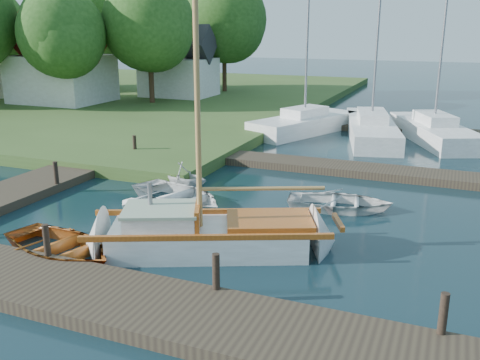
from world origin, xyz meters
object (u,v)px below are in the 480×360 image
at_px(tender_a, 178,193).
at_px(house_a, 61,66).
at_px(tender_b, 184,174).
at_px(tree_7, 224,19).
at_px(mooring_post_5, 135,144).
at_px(sailboat, 214,238).
at_px(mooring_post_2, 216,271).
at_px(mooring_post_4, 56,173).
at_px(marina_boat_0, 305,122).
at_px(mooring_post_3, 443,313).
at_px(tree_2, 62,32).
at_px(marina_boat_2, 434,129).
at_px(tender_c, 340,199).
at_px(dinghy, 59,242).
at_px(tree_4, 88,16).
at_px(tree_3, 149,23).
at_px(marina_boat_1, 371,127).
at_px(mooring_post_1, 47,240).
at_px(house_c, 179,68).

xyz_separation_m(tender_a, house_a, (-17.66, 15.67, 2.57)).
distance_m(tender_b, tree_7, 26.12).
relative_size(mooring_post_5, sailboat, 0.08).
relative_size(tender_a, tender_b, 1.93).
xyz_separation_m(mooring_post_2, mooring_post_4, (-8.50, 5.00, 0.00)).
xyz_separation_m(mooring_post_2, marina_boat_0, (-3.34, 18.84, -0.11)).
relative_size(mooring_post_3, tree_2, 0.10).
relative_size(sailboat, marina_boat_2, 0.80).
distance_m(tender_c, tree_7, 28.86).
height_order(mooring_post_2, mooring_post_5, same).
height_order(mooring_post_3, tree_2, tree_2).
height_order(mooring_post_3, mooring_post_4, same).
height_order(mooring_post_4, dinghy, mooring_post_4).
xyz_separation_m(house_a, tree_4, (-2.00, 6.05, 3.41)).
distance_m(tender_b, tree_3, 19.99).
relative_size(marina_boat_1, tree_2, 1.34).
bearing_deg(mooring_post_3, tender_b, 141.79).
xyz_separation_m(marina_boat_0, tree_4, (-20.16, 8.21, 5.78)).
distance_m(sailboat, marina_boat_2, 17.41).
distance_m(mooring_post_5, sailboat, 10.52).
height_order(mooring_post_3, sailboat, sailboat).
bearing_deg(tree_7, dinghy, -73.85).
xyz_separation_m(dinghy, tender_a, (0.85, 4.70, 0.03)).
relative_size(sailboat, tender_b, 4.98).
bearing_deg(tree_3, mooring_post_3, -49.05).
distance_m(mooring_post_5, tender_a, 6.61).
xyz_separation_m(mooring_post_4, tree_2, (-11.00, 14.05, 4.55)).
height_order(mooring_post_4, marina_boat_2, marina_boat_2).
height_order(sailboat, tree_7, tree_7).
bearing_deg(dinghy, tender_a, 4.17).
relative_size(mooring_post_1, sailboat, 0.08).
distance_m(sailboat, marina_boat_1, 16.51).
height_order(tree_2, tree_7, tree_7).
distance_m(mooring_post_2, tender_c, 7.01).
xyz_separation_m(house_a, tree_2, (2.00, -1.95, 2.29)).
distance_m(marina_boat_1, house_c, 17.83).
bearing_deg(tree_7, marina_boat_2, -35.00).
bearing_deg(tender_b, sailboat, -134.37).
height_order(mooring_post_5, tree_4, tree_4).
bearing_deg(tree_2, mooring_post_3, -38.44).
xyz_separation_m(tree_3, tree_7, (2.00, 8.00, 0.39)).
height_order(tender_b, house_c, house_c).
distance_m(marina_boat_1, tree_7, 19.20).
xyz_separation_m(house_c, tree_3, (0.00, -3.95, 3.23)).
relative_size(mooring_post_2, house_a, 0.13).
relative_size(mooring_post_4, tender_c, 0.24).
relative_size(tender_c, marina_boat_1, 0.31).
height_order(dinghy, house_c, house_c).
height_order(mooring_post_5, tree_2, tree_2).
bearing_deg(sailboat, marina_boat_0, 73.53).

